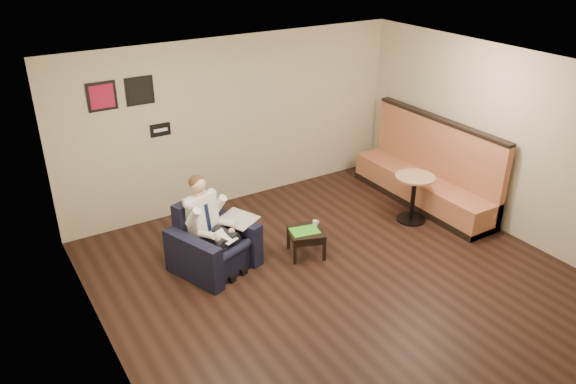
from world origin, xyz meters
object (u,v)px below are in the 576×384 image
armchair (214,238)px  green_folder (305,231)px  banquette (425,164)px  side_table (306,242)px  coffee_mug (315,223)px  smartphone (307,225)px  cafe_table (413,198)px  seated_man (219,230)px

armchair → green_folder: armchair is taller
armchair → banquette: 3.90m
side_table → coffee_mug: size_ratio=5.79×
coffee_mug → side_table: bearing=-166.2°
green_folder → smartphone: bearing=46.1°
side_table → smartphone: bearing=52.7°
smartphone → green_folder: bearing=-104.0°
smartphone → cafe_table: size_ratio=0.16×
armchair → banquette: banquette is taller
coffee_mug → smartphone: bearing=143.0°
cafe_table → smartphone: bearing=175.6°
seated_man → coffee_mug: 1.45m
armchair → banquette: size_ratio=0.34×
side_table → green_folder: bearing=-166.2°
green_folder → coffee_mug: coffee_mug is taller
smartphone → side_table: bearing=-97.4°
smartphone → cafe_table: (1.94, -0.15, -0.01)m
seated_man → side_table: seated_man is taller
seated_man → cafe_table: bearing=-25.3°
seated_man → smartphone: size_ratio=10.41×
armchair → cafe_table: bearing=-27.2°
green_folder → seated_man: bearing=167.0°
side_table → coffee_mug: coffee_mug is taller
cafe_table → side_table: bearing=179.1°
side_table → smartphone: smartphone is taller
banquette → coffee_mug: bearing=-172.6°
coffee_mug → banquette: banquette is taller
armchair → coffee_mug: size_ratio=11.56×
seated_man → banquette: 3.85m
seated_man → smartphone: 1.35m
armchair → smartphone: armchair is taller
coffee_mug → seated_man: bearing=171.0°
side_table → coffee_mug: 0.31m
green_folder → smartphone: 0.17m
side_table → banquette: bearing=7.8°
coffee_mug → smartphone: coffee_mug is taller
cafe_table → green_folder: bearing=179.4°
side_table → cafe_table: 2.04m
coffee_mug → armchair: bearing=166.9°
banquette → cafe_table: 0.78m
side_table → banquette: (2.62, 0.36, 0.53)m
seated_man → side_table: bearing=-32.4°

